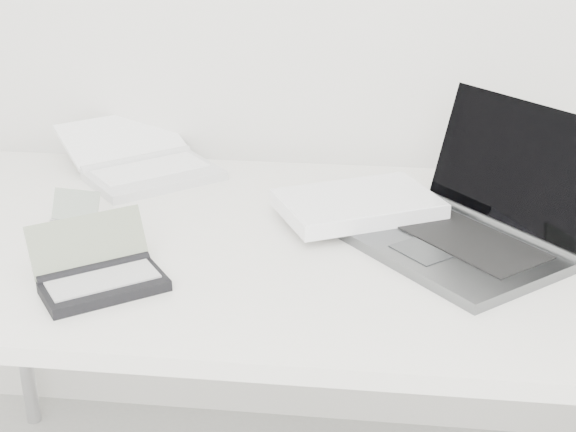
# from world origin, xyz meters

# --- Properties ---
(desk) EXTENTS (1.60, 0.80, 0.73)m
(desk) POSITION_xyz_m (0.00, 1.55, 0.68)
(desk) COLOR white
(desk) RESTS_ON ground
(laptop_large) EXTENTS (0.59, 0.48, 0.24)m
(laptop_large) POSITION_xyz_m (0.20, 1.59, 0.77)
(laptop_large) COLOR #595B5E
(laptop_large) RESTS_ON desk
(netbook_open_white) EXTENTS (0.41, 0.42, 0.08)m
(netbook_open_white) POSITION_xyz_m (-0.38, 1.85, 0.75)
(netbook_open_white) COLOR silver
(netbook_open_white) RESTS_ON desk
(pda_silver) EXTENTS (0.10, 0.11, 0.07)m
(pda_silver) POSITION_xyz_m (-0.43, 1.52, 0.75)
(pda_silver) COLOR silver
(pda_silver) RESTS_ON desk
(palmtop_charcoal) EXTENTS (0.23, 0.22, 0.10)m
(palmtop_charcoal) POSITION_xyz_m (-0.31, 1.34, 0.75)
(palmtop_charcoal) COLOR black
(palmtop_charcoal) RESTS_ON desk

